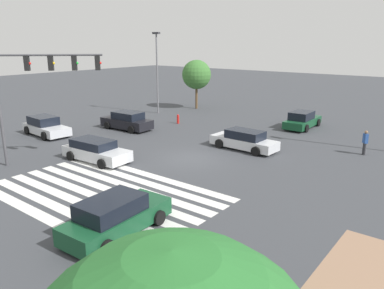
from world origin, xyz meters
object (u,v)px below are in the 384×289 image
(pedestrian, at_px, (365,141))
(fire_hydrant, at_px, (178,119))
(car_5, at_px, (45,126))
(street_light_pole_b, at_px, (157,66))
(tree_corner_c, at_px, (197,75))
(car_1, at_px, (244,140))
(car_4, at_px, (127,121))
(car_0, at_px, (302,120))
(car_2, at_px, (116,216))
(car_6, at_px, (96,151))
(traffic_signal_mast, at_px, (37,80))

(pedestrian, bearing_deg, fire_hydrant, -41.93)
(car_5, height_order, street_light_pole_b, street_light_pole_b)
(tree_corner_c, distance_m, fire_hydrant, 9.02)
(car_1, relative_size, street_light_pole_b, 0.59)
(pedestrian, xyz_separation_m, tree_corner_c, (-19.92, 7.41, 2.89))
(car_5, bearing_deg, tree_corner_c, 87.43)
(car_5, distance_m, fire_hydrant, 11.53)
(street_light_pole_b, bearing_deg, car_4, -66.68)
(car_0, distance_m, car_2, 22.77)
(car_2, xyz_separation_m, pedestrian, (4.89, 17.49, 0.20))
(car_6, bearing_deg, fire_hydrant, 101.05)
(car_4, xyz_separation_m, street_light_pole_b, (-3.13, 7.27, 4.23))
(car_2, distance_m, fire_hydrant, 20.78)
(car_4, distance_m, pedestrian, 18.87)
(fire_hydrant, bearing_deg, tree_corner_c, 115.55)
(car_5, xyz_separation_m, pedestrian, (22.00, 10.17, 0.22))
(car_6, bearing_deg, car_1, 49.16)
(car_5, relative_size, street_light_pole_b, 0.58)
(car_6, height_order, street_light_pole_b, street_light_pole_b)
(car_2, bearing_deg, car_0, 0.99)
(car_4, relative_size, fire_hydrant, 5.56)
(car_0, xyz_separation_m, car_1, (-0.55, -9.09, -0.03))
(traffic_signal_mast, xyz_separation_m, car_6, (1.94, 2.40, -4.54))
(car_1, xyz_separation_m, car_2, (2.16, -13.62, 0.07))
(car_0, xyz_separation_m, car_5, (-15.50, -15.39, 0.01))
(car_0, relative_size, pedestrian, 2.89)
(traffic_signal_mast, bearing_deg, car_5, 103.42)
(car_5, relative_size, tree_corner_c, 0.89)
(pedestrian, height_order, street_light_pole_b, street_light_pole_b)
(car_0, relative_size, car_1, 0.98)
(car_0, xyz_separation_m, street_light_pole_b, (-14.92, -2.61, 4.27))
(traffic_signal_mast, relative_size, car_6, 1.45)
(street_light_pole_b, relative_size, fire_hydrant, 9.67)
(pedestrian, bearing_deg, car_1, -13.64)
(car_1, height_order, pedestrian, pedestrian)
(car_1, relative_size, pedestrian, 2.94)
(car_4, bearing_deg, car_1, -178.59)
(street_light_pole_b, bearing_deg, car_6, -60.60)
(car_6, xyz_separation_m, tree_corner_c, (-6.73, 19.40, 3.15))
(tree_corner_c, bearing_deg, car_0, -9.27)
(car_0, xyz_separation_m, car_6, (-6.70, -17.21, -0.03))
(car_5, bearing_deg, fire_hydrant, 64.64)
(car_2, xyz_separation_m, car_4, (-13.39, 12.83, 0.00))
(car_1, height_order, fire_hydrant, car_1)
(car_4, xyz_separation_m, car_5, (-3.71, -5.50, -0.02))
(car_0, bearing_deg, car_4, 128.72)
(car_4, bearing_deg, tree_corner_c, -84.88)
(car_2, bearing_deg, street_light_pole_b, 36.38)
(car_0, distance_m, tree_corner_c, 13.96)
(car_0, bearing_deg, tree_corner_c, 79.47)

